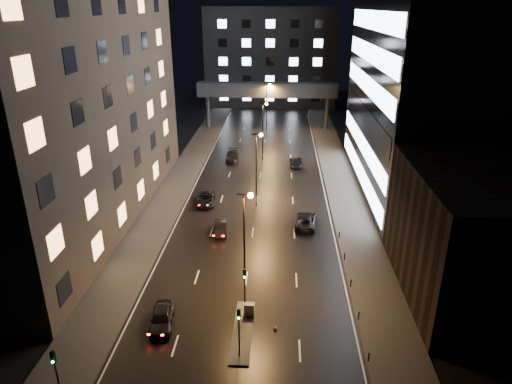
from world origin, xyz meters
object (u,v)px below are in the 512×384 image
(car_away_a, at_px, (162,318))
(car_away_c, at_px, (206,199))
(car_away_b, at_px, (221,228))
(car_toward_b, at_px, (296,161))
(utility_cabinet, at_px, (249,310))
(car_away_d, at_px, (233,156))
(car_toward_a, at_px, (306,221))

(car_away_a, bearing_deg, car_away_c, 83.18)
(car_away_a, xyz_separation_m, car_away_b, (2.82, 17.21, -0.10))
(car_away_c, xyz_separation_m, car_toward_b, (12.78, 16.86, 0.04))
(car_away_b, height_order, car_toward_b, car_toward_b)
(utility_cabinet, bearing_deg, car_away_c, 108.90)
(car_away_a, relative_size, car_away_b, 1.12)
(car_away_b, xyz_separation_m, car_toward_b, (9.64, 25.35, 0.07))
(car_away_a, distance_m, car_away_d, 44.69)
(car_toward_a, bearing_deg, car_away_c, -17.39)
(car_away_b, relative_size, car_away_d, 0.75)
(car_away_a, xyz_separation_m, car_toward_a, (13.09, 19.65, -0.04))
(car_away_a, height_order, car_away_d, car_away_d)
(car_away_a, height_order, car_away_b, car_away_a)
(car_toward_a, bearing_deg, car_away_d, -58.08)
(car_away_c, bearing_deg, utility_cabinet, -76.99)
(car_toward_b, bearing_deg, car_toward_a, 90.41)
(car_away_d, relative_size, utility_cabinet, 4.18)
(car_away_b, bearing_deg, car_toward_a, 5.54)
(car_toward_b, xyz_separation_m, utility_cabinet, (-5.13, -41.14, 0.06))
(car_away_b, distance_m, car_away_c, 9.05)
(car_toward_b, height_order, utility_cabinet, car_toward_b)
(car_away_c, relative_size, car_away_d, 0.92)
(car_away_c, height_order, car_toward_a, car_toward_a)
(car_away_b, distance_m, utility_cabinet, 16.43)
(car_away_b, distance_m, car_toward_b, 27.12)
(car_away_c, relative_size, car_toward_a, 0.95)
(car_away_a, distance_m, car_toward_a, 23.61)
(car_away_c, relative_size, utility_cabinet, 3.86)
(car_away_b, height_order, utility_cabinet, utility_cabinet)
(car_away_a, bearing_deg, car_away_b, 73.17)
(car_away_d, height_order, car_toward_a, car_away_d)
(car_away_d, bearing_deg, car_away_b, -90.50)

